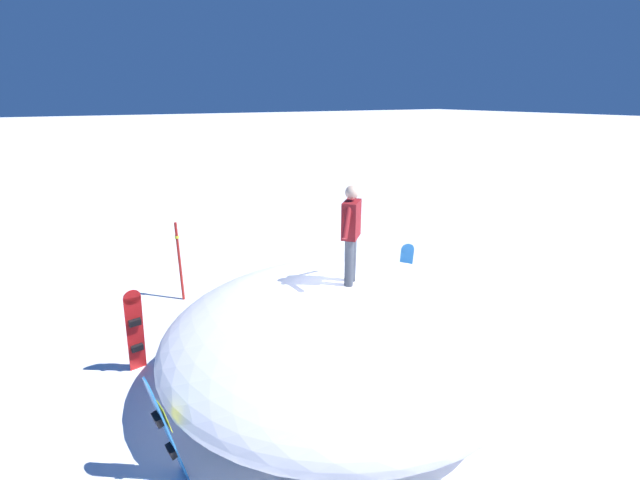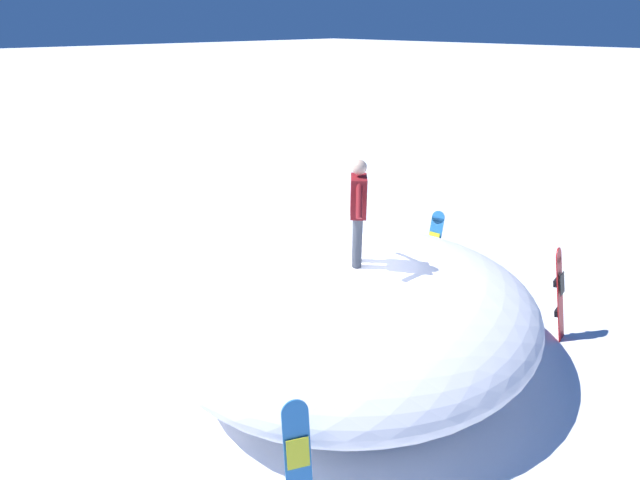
# 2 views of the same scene
# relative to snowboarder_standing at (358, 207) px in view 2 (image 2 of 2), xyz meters

# --- Properties ---
(ground) EXTENTS (240.00, 240.00, 0.00)m
(ground) POSITION_rel_snowboarder_standing_xyz_m (0.15, 0.12, -2.64)
(ground) COLOR white
(snow_mound) EXTENTS (6.38, 6.80, 1.75)m
(snow_mound) POSITION_rel_snowboarder_standing_xyz_m (0.08, -0.11, -1.76)
(snow_mound) COLOR white
(snow_mound) RESTS_ON ground
(snowboarder_standing) EXTENTS (0.73, 0.76, 1.57)m
(snowboarder_standing) POSITION_rel_snowboarder_standing_xyz_m (0.00, 0.00, 0.00)
(snowboarder_standing) COLOR #333842
(snowboarder_standing) RESTS_ON snow_mound
(snowboard_primary_upright) EXTENTS (0.37, 0.38, 1.56)m
(snowboard_primary_upright) POSITION_rel_snowboarder_standing_xyz_m (-1.53, 2.53, -1.84)
(snowboard_primary_upright) COLOR #2672BF
(snowboard_primary_upright) RESTS_ON ground
(snowboard_secondary_upright) EXTENTS (0.31, 0.36, 1.60)m
(snowboard_secondary_upright) POSITION_rel_snowboarder_standing_xyz_m (0.69, -3.07, -1.82)
(snowboard_secondary_upright) COLOR #2672BF
(snowboard_secondary_upright) RESTS_ON ground
(snowboard_tertiary_upright) EXTENTS (0.39, 0.33, 1.64)m
(snowboard_tertiary_upright) POSITION_rel_snowboarder_standing_xyz_m (-1.88, -3.05, -1.80)
(snowboard_tertiary_upright) COLOR red
(snowboard_tertiary_upright) RESTS_ON ground
(backpack_near) EXTENTS (0.70, 0.28, 0.45)m
(backpack_near) POSITION_rel_snowboarder_standing_xyz_m (2.54, -1.65, -2.41)
(backpack_near) COLOR #4C4C51
(backpack_near) RESTS_ON ground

